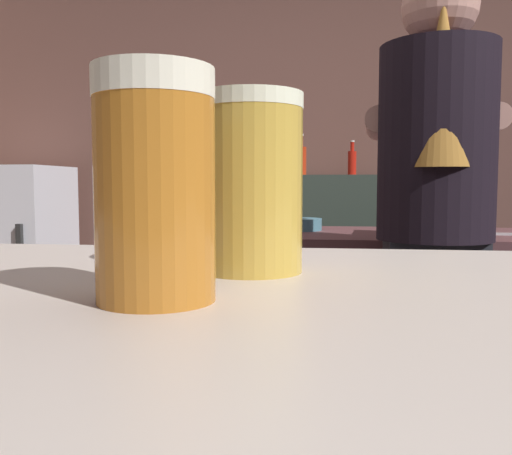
% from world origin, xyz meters
% --- Properties ---
extents(wall_back, '(5.20, 0.10, 2.70)m').
position_xyz_m(wall_back, '(0.00, 2.20, 1.35)').
color(wall_back, brown).
rests_on(wall_back, ground).
extents(prep_counter, '(2.10, 0.60, 0.92)m').
position_xyz_m(prep_counter, '(0.35, 0.74, 0.46)').
color(prep_counter, brown).
rests_on(prep_counter, ground).
extents(back_shelf, '(0.78, 0.36, 1.16)m').
position_xyz_m(back_shelf, '(-0.10, 1.92, 0.58)').
color(back_shelf, '#323E36').
rests_on(back_shelf, ground).
extents(mini_fridge, '(0.57, 0.58, 1.22)m').
position_xyz_m(mini_fridge, '(-2.06, 1.75, 0.61)').
color(mini_fridge, silver).
rests_on(mini_fridge, ground).
extents(bartender, '(0.45, 0.53, 1.73)m').
position_xyz_m(bartender, '(0.15, 0.29, 1.00)').
color(bartender, '#292B33').
rests_on(bartender, ground).
extents(mixing_bowl, '(0.17, 0.17, 0.05)m').
position_xyz_m(mixing_bowl, '(-0.27, 0.81, 0.95)').
color(mixing_bowl, teal).
rests_on(mixing_bowl, prep_counter).
extents(chefs_knife, '(0.24, 0.05, 0.01)m').
position_xyz_m(chefs_knife, '(0.43, 0.69, 0.93)').
color(chefs_knife, silver).
rests_on(chefs_knife, prep_counter).
extents(pint_glass_near, '(0.07, 0.07, 0.14)m').
position_xyz_m(pint_glass_near, '(-0.28, -1.07, 1.11)').
color(pint_glass_near, '#BA6F23').
rests_on(pint_glass_near, bar_counter).
extents(pint_glass_far, '(0.08, 0.08, 0.14)m').
position_xyz_m(pint_glass_far, '(-0.24, -0.95, 1.11)').
color(pint_glass_far, gold).
rests_on(pint_glass_far, bar_counter).
extents(bottle_soy, '(0.07, 0.07, 0.24)m').
position_xyz_m(bottle_soy, '(-0.32, 1.88, 1.26)').
color(bottle_soy, '#B92D13').
rests_on(bottle_soy, back_shelf).
extents(bottle_vinegar, '(0.05, 0.05, 0.21)m').
position_xyz_m(bottle_vinegar, '(-0.01, 2.00, 1.25)').
color(bottle_vinegar, red).
rests_on(bottle_vinegar, back_shelf).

